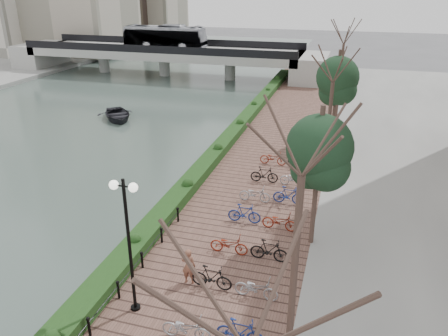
% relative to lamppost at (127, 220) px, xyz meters
% --- Properties ---
extents(river_water, '(30.00, 130.00, 0.02)m').
position_rel_lamppost_xyz_m(river_water, '(-17.27, 22.35, -4.24)').
color(river_water, '#46584F').
rests_on(river_water, ground).
extents(promenade, '(8.00, 75.00, 0.50)m').
position_rel_lamppost_xyz_m(promenade, '(1.73, 14.85, -4.00)').
color(promenade, brown).
rests_on(promenade, ground).
extents(hedge, '(1.10, 56.00, 0.60)m').
position_rel_lamppost_xyz_m(hedge, '(-1.67, 17.35, -3.45)').
color(hedge, '#1A3413').
rests_on(hedge, promenade).
extents(chain_fence, '(0.10, 14.10, 0.70)m').
position_rel_lamppost_xyz_m(chain_fence, '(-0.87, -0.65, -3.40)').
color(chain_fence, black).
rests_on(chain_fence, promenade).
extents(lamppost, '(1.02, 0.32, 5.26)m').
position_rel_lamppost_xyz_m(lamppost, '(0.00, 0.00, 0.00)').
color(lamppost, black).
rests_on(lamppost, promenade).
extents(pedestrian, '(0.59, 0.41, 1.55)m').
position_rel_lamppost_xyz_m(pedestrian, '(1.36, 2.00, -2.98)').
color(pedestrian, brown).
rests_on(pedestrian, promenade).
extents(bicycle_parking, '(2.40, 17.32, 1.00)m').
position_rel_lamppost_xyz_m(bicycle_parking, '(3.22, 7.10, -3.28)').
color(bicycle_parking, '#9E9EA2').
rests_on(bicycle_parking, promenade).
extents(street_trees, '(3.20, 37.12, 6.80)m').
position_rel_lamppost_xyz_m(street_trees, '(5.73, 10.03, -0.57)').
color(street_trees, '#3D2C24').
rests_on(street_trees, promenade).
extents(bridge, '(36.00, 10.77, 6.50)m').
position_rel_lamppost_xyz_m(bridge, '(-17.21, 42.35, -0.88)').
color(bridge, '#A4A49E').
rests_on(bridge, ground).
extents(boat, '(5.39, 5.60, 0.94)m').
position_rel_lamppost_xyz_m(boat, '(-13.30, 22.54, -3.76)').
color(boat, black).
rests_on(boat, river_water).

